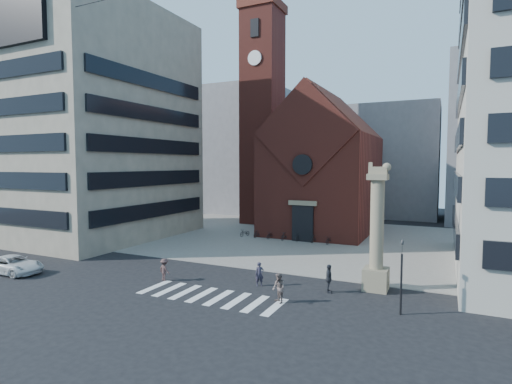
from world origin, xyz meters
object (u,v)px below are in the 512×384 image
Objects in this scene: pedestrian_0 at (260,274)px; pedestrian_2 at (329,279)px; traffic_light at (401,275)px; white_car at (13,265)px; scooter_0 at (245,233)px; pedestrian_1 at (279,288)px; lion_column at (377,240)px.

pedestrian_2 reaches higher than pedestrian_0.
traffic_light is at bearing -41.73° from pedestrian_0.
white_car is at bearing -171.83° from traffic_light.
pedestrian_2 is 1.17× the size of scooter_0.
pedestrian_2 reaches higher than pedestrian_1.
pedestrian_0 is 19.09m from scooter_0.
traffic_light is at bearing -127.12° from pedestrian_2.
lion_column is 1.74× the size of white_car.
traffic_light reaches higher than pedestrian_1.
pedestrian_2 is (-4.73, 2.05, -1.34)m from traffic_light.
white_car is 19.54m from pedestrian_0.
scooter_0 is (9.13, 21.92, -0.21)m from white_car.
lion_column is 5.34× the size of scooter_0.
lion_column reaches higher than pedestrian_0.
white_car is 21.49m from pedestrian_1.
pedestrian_2 is (-2.74, -1.95, -2.51)m from lion_column.
lion_column is 2.02× the size of traffic_light.
lion_column is 8.38m from pedestrian_0.
pedestrian_0 is (-7.52, -2.62, -2.62)m from lion_column.
pedestrian_0 is 4.83m from pedestrian_2.
pedestrian_1 is at bearing 131.87° from pedestrian_2.
lion_column reaches higher than white_car.
pedestrian_0 is (18.77, 5.45, 0.15)m from white_car.
white_car is at bearing -132.74° from pedestrian_1.
pedestrian_1 is (2.53, -2.61, 0.08)m from pedestrian_0.
pedestrian_1 is at bearing -170.04° from traffic_light.
traffic_light is at bearing -29.39° from scooter_0.
white_car is (-26.29, -8.06, -2.77)m from lion_column.
pedestrian_1 is 0.97× the size of pedestrian_2.
pedestrian_1 is (-4.99, -5.23, -2.54)m from lion_column.
lion_column is at bearing -68.26° from pedestrian_2.
white_car is 2.97× the size of pedestrian_0.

